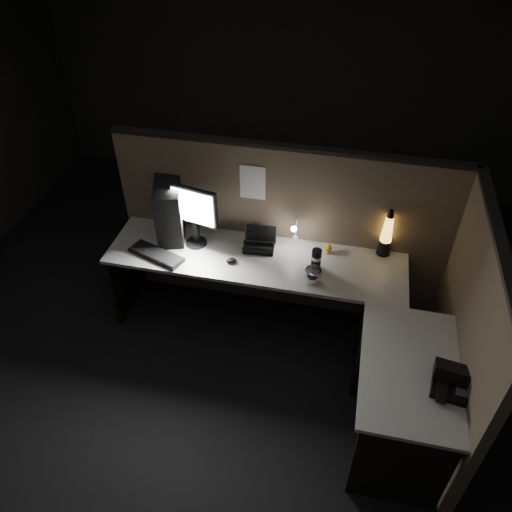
% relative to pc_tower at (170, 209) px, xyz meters
% --- Properties ---
extents(floor, '(6.00, 6.00, 0.00)m').
position_rel_pc_tower_xyz_m(floor, '(0.88, -0.76, -0.96)').
color(floor, black).
rests_on(floor, ground).
extents(room_shell, '(6.00, 6.00, 6.00)m').
position_rel_pc_tower_xyz_m(room_shell, '(0.88, -0.76, 0.66)').
color(room_shell, silver).
rests_on(room_shell, ground).
extents(partition_back, '(2.66, 0.06, 1.50)m').
position_rel_pc_tower_xyz_m(partition_back, '(0.88, 0.17, -0.21)').
color(partition_back, brown).
rests_on(partition_back, ground).
extents(partition_right, '(0.06, 1.66, 1.50)m').
position_rel_pc_tower_xyz_m(partition_right, '(2.21, -0.66, -0.21)').
color(partition_right, brown).
rests_on(partition_right, ground).
extents(desk, '(2.60, 1.60, 0.73)m').
position_rel_pc_tower_xyz_m(desk, '(1.06, -0.51, -0.38)').
color(desk, '#B7B5AD').
rests_on(desk, ground).
extents(pc_tower, '(0.32, 0.48, 0.46)m').
position_rel_pc_tower_xyz_m(pc_tower, '(0.00, 0.00, 0.00)').
color(pc_tower, black).
rests_on(pc_tower, desk).
extents(monitor, '(0.39, 0.17, 0.50)m').
position_rel_pc_tower_xyz_m(monitor, '(0.23, -0.08, 0.07)').
color(monitor, black).
rests_on(monitor, desk).
extents(keyboard, '(0.48, 0.29, 0.02)m').
position_rel_pc_tower_xyz_m(keyboard, '(-0.02, -0.31, -0.22)').
color(keyboard, black).
rests_on(keyboard, desk).
extents(mouse, '(0.09, 0.08, 0.03)m').
position_rel_pc_tower_xyz_m(mouse, '(0.56, -0.26, -0.22)').
color(mouse, black).
rests_on(mouse, desk).
extents(clip_lamp, '(0.05, 0.18, 0.23)m').
position_rel_pc_tower_xyz_m(clip_lamp, '(0.99, 0.05, -0.10)').
color(clip_lamp, white).
rests_on(clip_lamp, desk).
extents(organizer, '(0.25, 0.22, 0.18)m').
position_rel_pc_tower_xyz_m(organizer, '(0.73, -0.02, -0.19)').
color(organizer, black).
rests_on(organizer, desk).
extents(lava_lamp, '(0.11, 0.11, 0.40)m').
position_rel_pc_tower_xyz_m(lava_lamp, '(1.68, 0.10, -0.06)').
color(lava_lamp, black).
rests_on(lava_lamp, desk).
extents(travel_mug, '(0.08, 0.08, 0.17)m').
position_rel_pc_tower_xyz_m(travel_mug, '(1.19, -0.18, -0.15)').
color(travel_mug, black).
rests_on(travel_mug, desk).
extents(steel_mug, '(0.16, 0.16, 0.11)m').
position_rel_pc_tower_xyz_m(steel_mug, '(1.19, -0.33, -0.18)').
color(steel_mug, silver).
rests_on(steel_mug, desk).
extents(figurine, '(0.06, 0.06, 0.06)m').
position_rel_pc_tower_xyz_m(figurine, '(1.27, 0.01, -0.18)').
color(figurine, orange).
rests_on(figurine, desk).
extents(pinned_paper, '(0.20, 0.00, 0.28)m').
position_rel_pc_tower_xyz_m(pinned_paper, '(0.64, 0.13, 0.25)').
color(pinned_paper, white).
rests_on(pinned_paper, partition_back).
extents(desk_phone, '(0.28, 0.29, 0.15)m').
position_rel_pc_tower_xyz_m(desk_phone, '(2.11, -1.06, -0.17)').
color(desk_phone, black).
rests_on(desk_phone, desk).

